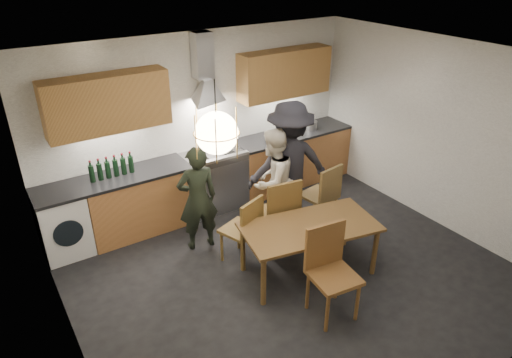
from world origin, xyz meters
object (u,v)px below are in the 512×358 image
person_mid (272,181)px  wine_bottles (111,167)px  mixing_bowl (275,138)px  chair_back_left (245,226)px  person_right (289,164)px  dining_table (310,231)px  chair_front (329,265)px  person_left (198,199)px  stock_pot (311,125)px

person_mid → wine_bottles: size_ratio=2.54×
person_mid → mixing_bowl: bearing=-147.6°
chair_back_left → person_right: bearing=-172.9°
person_right → dining_table: bearing=82.3°
chair_front → person_right: bearing=73.9°
wine_bottles → dining_table: bearing=-51.4°
dining_table → chair_front: 0.66m
person_mid → person_right: 0.36m
dining_table → person_right: person_right is taller
chair_back_left → person_mid: person_mid is taller
wine_bottles → person_left: bearing=-46.8°
chair_back_left → mixing_bowl: bearing=-155.6°
dining_table → chair_back_left: (-0.53, 0.59, -0.07)m
mixing_bowl → wine_bottles: (-2.53, 0.13, 0.11)m
chair_back_left → person_right: person_right is taller
person_left → person_mid: bearing=-179.2°
mixing_bowl → wine_bottles: bearing=177.1°
mixing_bowl → wine_bottles: wine_bottles is taller
chair_front → mixing_bowl: size_ratio=3.30×
person_mid → chair_front: bearing=54.9°
person_right → wine_bottles: person_right is taller
chair_back_left → person_right: size_ratio=0.51×
chair_back_left → stock_pot: 2.63m
person_left → mixing_bowl: person_left is taller
wine_bottles → person_mid: bearing=-28.3°
dining_table → person_mid: (0.21, 1.08, 0.15)m
stock_pot → wine_bottles: size_ratio=0.32×
person_mid → stock_pot: size_ratio=7.82×
person_left → wine_bottles: (-0.80, 0.86, 0.33)m
chair_front → person_mid: person_mid is taller
person_left → stock_pot: 2.63m
chair_front → mixing_bowl: chair_front is taller
wine_bottles → stock_pot: bearing=-1.2°
stock_pot → wine_bottles: wine_bottles is taller
person_left → person_right: 1.40m
chair_back_left → chair_front: (0.30, -1.21, 0.07)m
chair_back_left → chair_front: bearing=84.3°
dining_table → chair_front: size_ratio=1.65×
chair_front → person_left: person_left is taller
person_right → wine_bottles: (-2.19, 0.96, 0.15)m
person_left → wine_bottles: size_ratio=2.44×
chair_back_left → chair_front: chair_front is taller
dining_table → stock_pot: (1.64, 2.02, 0.37)m
chair_front → person_right: (0.76, 1.74, 0.30)m
person_mid → mixing_bowl: (0.66, 0.88, 0.19)m
mixing_bowl → stock_pot: (0.77, 0.06, 0.03)m
stock_pot → wine_bottles: (-3.30, 0.07, 0.08)m
chair_back_left → mixing_bowl: mixing_bowl is taller
dining_table → mixing_bowl: (0.87, 1.96, 0.34)m
mixing_bowl → stock_pot: size_ratio=1.66×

